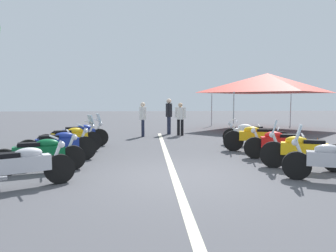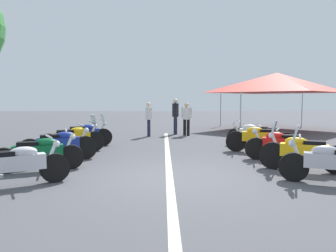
{
  "view_description": "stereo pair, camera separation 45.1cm",
  "coord_description": "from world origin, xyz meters",
  "px_view_note": "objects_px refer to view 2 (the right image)",
  "views": [
    {
      "loc": [
        -6.92,
        0.59,
        1.72
      ],
      "look_at": [
        2.22,
        0.0,
        0.96
      ],
      "focal_mm": 33.88,
      "sensor_mm": 36.0,
      "label": 1
    },
    {
      "loc": [
        -6.92,
        0.14,
        1.72
      ],
      "look_at": [
        2.22,
        0.0,
        0.96
      ],
      "focal_mm": 33.88,
      "sensor_mm": 36.0,
      "label": 2
    }
  ],
  "objects_px": {
    "motorcycle_left_row_4": "(84,134)",
    "motorcycle_left_row_1": "(39,153)",
    "motorcycle_right_row_3": "(260,138)",
    "bystander_1": "(149,117)",
    "motorcycle_left_row_2": "(59,145)",
    "bystander_2": "(186,117)",
    "motorcycle_right_row_1": "(303,152)",
    "motorcycle_right_row_4": "(254,134)",
    "traffic_cone_0": "(321,150)",
    "motorcycle_left_row_0": "(15,165)",
    "motorcycle_right_row_0": "(333,162)",
    "motorcycle_left_row_3": "(73,138)",
    "bystander_0": "(175,113)",
    "motorcycle_right_row_2": "(281,145)",
    "event_tent": "(277,83)"
  },
  "relations": [
    {
      "from": "motorcycle_right_row_0",
      "to": "traffic_cone_0",
      "type": "height_order",
      "value": "motorcycle_right_row_0"
    },
    {
      "from": "motorcycle_right_row_2",
      "to": "motorcycle_right_row_4",
      "type": "bearing_deg",
      "value": -76.19
    },
    {
      "from": "traffic_cone_0",
      "to": "motorcycle_left_row_3",
      "type": "bearing_deg",
      "value": 80.17
    },
    {
      "from": "bystander_1",
      "to": "motorcycle_left_row_4",
      "type": "bearing_deg",
      "value": -124.61
    },
    {
      "from": "motorcycle_right_row_4",
      "to": "traffic_cone_0",
      "type": "distance_m",
      "value": 2.89
    },
    {
      "from": "traffic_cone_0",
      "to": "bystander_1",
      "type": "distance_m",
      "value": 7.8
    },
    {
      "from": "motorcycle_left_row_3",
      "to": "motorcycle_left_row_1",
      "type": "bearing_deg",
      "value": -122.21
    },
    {
      "from": "motorcycle_right_row_0",
      "to": "event_tent",
      "type": "bearing_deg",
      "value": -81.3
    },
    {
      "from": "motorcycle_right_row_3",
      "to": "bystander_1",
      "type": "height_order",
      "value": "bystander_1"
    },
    {
      "from": "motorcycle_right_row_0",
      "to": "bystander_1",
      "type": "distance_m",
      "value": 9.4
    },
    {
      "from": "motorcycle_left_row_2",
      "to": "motorcycle_left_row_3",
      "type": "height_order",
      "value": "motorcycle_left_row_3"
    },
    {
      "from": "bystander_1",
      "to": "motorcycle_left_row_0",
      "type": "bearing_deg",
      "value": -104.29
    },
    {
      "from": "motorcycle_left_row_0",
      "to": "motorcycle_right_row_0",
      "type": "xyz_separation_m",
      "value": [
        0.09,
        -6.34,
        0.01
      ]
    },
    {
      "from": "motorcycle_right_row_1",
      "to": "motorcycle_left_row_4",
      "type": "bearing_deg",
      "value": -7.92
    },
    {
      "from": "motorcycle_right_row_2",
      "to": "traffic_cone_0",
      "type": "distance_m",
      "value": 1.19
    },
    {
      "from": "motorcycle_left_row_3",
      "to": "bystander_1",
      "type": "height_order",
      "value": "bystander_1"
    },
    {
      "from": "motorcycle_left_row_2",
      "to": "motorcycle_left_row_3",
      "type": "xyz_separation_m",
      "value": [
        1.42,
        0.0,
        0.01
      ]
    },
    {
      "from": "motorcycle_right_row_1",
      "to": "motorcycle_right_row_2",
      "type": "xyz_separation_m",
      "value": [
        1.38,
        0.0,
        -0.02
      ]
    },
    {
      "from": "motorcycle_left_row_0",
      "to": "motorcycle_right_row_2",
      "type": "relative_size",
      "value": 0.96
    },
    {
      "from": "motorcycle_right_row_3",
      "to": "bystander_1",
      "type": "distance_m",
      "value": 5.91
    },
    {
      "from": "motorcycle_left_row_2",
      "to": "bystander_2",
      "type": "distance_m",
      "value": 7.45
    },
    {
      "from": "motorcycle_right_row_1",
      "to": "motorcycle_right_row_3",
      "type": "height_order",
      "value": "motorcycle_right_row_1"
    },
    {
      "from": "motorcycle_left_row_4",
      "to": "event_tent",
      "type": "relative_size",
      "value": 0.34
    },
    {
      "from": "motorcycle_left_row_2",
      "to": "bystander_2",
      "type": "height_order",
      "value": "bystander_2"
    },
    {
      "from": "bystander_1",
      "to": "bystander_2",
      "type": "distance_m",
      "value": 1.81
    },
    {
      "from": "motorcycle_left_row_2",
      "to": "motorcycle_right_row_1",
      "type": "bearing_deg",
      "value": -37.75
    },
    {
      "from": "motorcycle_left_row_2",
      "to": "traffic_cone_0",
      "type": "bearing_deg",
      "value": -24.7
    },
    {
      "from": "motorcycle_right_row_1",
      "to": "motorcycle_left_row_1",
      "type": "bearing_deg",
      "value": 24.25
    },
    {
      "from": "motorcycle_left_row_2",
      "to": "motorcycle_right_row_3",
      "type": "relative_size",
      "value": 0.9
    },
    {
      "from": "motorcycle_left_row_3",
      "to": "motorcycle_right_row_4",
      "type": "xyz_separation_m",
      "value": [
        1.34,
        -6.23,
        -0.02
      ]
    },
    {
      "from": "bystander_0",
      "to": "traffic_cone_0",
      "type": "bearing_deg",
      "value": -70.3
    },
    {
      "from": "motorcycle_left_row_4",
      "to": "motorcycle_left_row_2",
      "type": "bearing_deg",
      "value": -110.97
    },
    {
      "from": "motorcycle_left_row_0",
      "to": "motorcycle_left_row_2",
      "type": "relative_size",
      "value": 0.97
    },
    {
      "from": "motorcycle_left_row_1",
      "to": "motorcycle_right_row_1",
      "type": "height_order",
      "value": "motorcycle_right_row_1"
    },
    {
      "from": "motorcycle_left_row_2",
      "to": "motorcycle_left_row_4",
      "type": "relative_size",
      "value": 0.99
    },
    {
      "from": "motorcycle_left_row_2",
      "to": "event_tent",
      "type": "xyz_separation_m",
      "value": [
        8.88,
        -9.22,
        2.18
      ]
    },
    {
      "from": "motorcycle_left_row_0",
      "to": "motorcycle_right_row_4",
      "type": "height_order",
      "value": "motorcycle_right_row_4"
    },
    {
      "from": "bystander_1",
      "to": "motorcycle_right_row_4",
      "type": "bearing_deg",
      "value": -37.88
    },
    {
      "from": "motorcycle_right_row_1",
      "to": "motorcycle_right_row_4",
      "type": "distance_m",
      "value": 4.09
    },
    {
      "from": "motorcycle_right_row_4",
      "to": "motorcycle_right_row_3",
      "type": "bearing_deg",
      "value": 106.71
    },
    {
      "from": "motorcycle_right_row_2",
      "to": "motorcycle_right_row_3",
      "type": "relative_size",
      "value": 0.91
    },
    {
      "from": "motorcycle_left_row_4",
      "to": "motorcycle_left_row_1",
      "type": "bearing_deg",
      "value": -112.1
    },
    {
      "from": "motorcycle_left_row_1",
      "to": "motorcycle_right_row_0",
      "type": "bearing_deg",
      "value": -29.63
    },
    {
      "from": "motorcycle_right_row_4",
      "to": "bystander_0",
      "type": "bearing_deg",
      "value": -31.89
    },
    {
      "from": "motorcycle_left_row_1",
      "to": "motorcycle_left_row_4",
      "type": "xyz_separation_m",
      "value": [
        3.96,
        -0.1,
        0.02
      ]
    },
    {
      "from": "motorcycle_right_row_0",
      "to": "motorcycle_right_row_1",
      "type": "relative_size",
      "value": 1.05
    },
    {
      "from": "motorcycle_left_row_4",
      "to": "motorcycle_right_row_2",
      "type": "xyz_separation_m",
      "value": [
        -2.71,
        -6.22,
        -0.02
      ]
    },
    {
      "from": "motorcycle_left_row_1",
      "to": "bystander_0",
      "type": "relative_size",
      "value": 1.16
    },
    {
      "from": "motorcycle_right_row_2",
      "to": "motorcycle_right_row_0",
      "type": "bearing_deg",
      "value": 105.88
    },
    {
      "from": "motorcycle_right_row_2",
      "to": "bystander_1",
      "type": "distance_m",
      "value": 7.13
    }
  ]
}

